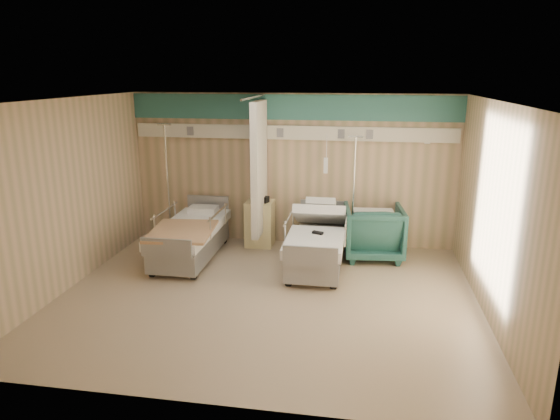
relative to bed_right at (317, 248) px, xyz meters
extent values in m
cube|color=tan|center=(-0.60, -1.30, -0.32)|extent=(6.00, 5.00, 0.00)
cube|color=tan|center=(-0.60, 1.20, 1.08)|extent=(6.00, 0.04, 2.80)
cube|color=tan|center=(-0.60, -3.80, 1.08)|extent=(6.00, 0.04, 2.80)
cube|color=tan|center=(-3.60, -1.30, 1.08)|extent=(0.04, 5.00, 2.80)
cube|color=tan|center=(2.40, -1.30, 1.08)|extent=(0.04, 5.00, 2.80)
cube|color=silver|center=(-0.60, -1.30, 2.48)|extent=(6.00, 5.00, 0.04)
cube|color=#2E6D68|center=(-0.60, 1.18, 2.23)|extent=(6.00, 0.04, 0.45)
cube|color=beige|center=(-0.60, 1.15, 1.79)|extent=(5.88, 0.08, 0.25)
cylinder|color=silver|center=(-1.10, 0.30, 2.44)|extent=(0.03, 1.80, 0.03)
cube|color=silver|center=(-1.10, 0.65, 1.19)|extent=(0.12, 0.90, 2.35)
cube|color=beige|center=(-1.15, 0.90, 0.11)|extent=(0.50, 0.48, 0.85)
imported|color=#205049|center=(0.94, 0.60, 0.15)|extent=(1.09, 1.11, 0.93)
cube|color=silver|center=(0.93, 0.57, 0.65)|extent=(0.74, 0.67, 0.08)
cylinder|color=silver|center=(0.56, 0.89, -0.30)|extent=(0.37, 0.37, 0.03)
cylinder|color=silver|center=(0.56, 0.89, 0.72)|extent=(0.03, 0.03, 2.08)
cylinder|color=silver|center=(0.56, 0.89, 1.76)|extent=(0.25, 0.03, 0.03)
cylinder|color=silver|center=(-2.95, 0.97, -0.30)|extent=(0.40, 0.40, 0.03)
cylinder|color=silver|center=(-2.95, 0.97, 0.80)|extent=(0.04, 0.04, 2.22)
cylinder|color=silver|center=(-2.95, 0.97, 1.91)|extent=(0.27, 0.03, 0.03)
cube|color=black|center=(0.03, -0.18, 0.33)|extent=(0.19, 0.14, 0.04)
cube|color=tan|center=(-2.17, -0.46, 0.34)|extent=(1.10, 1.33, 0.04)
cube|color=black|center=(-1.08, 0.85, 0.59)|extent=(0.24, 0.19, 0.11)
cylinder|color=white|center=(-1.19, 0.90, 0.60)|extent=(0.09, 0.09, 0.12)
camera|label=1|loc=(0.68, -7.85, 2.83)|focal=32.00mm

